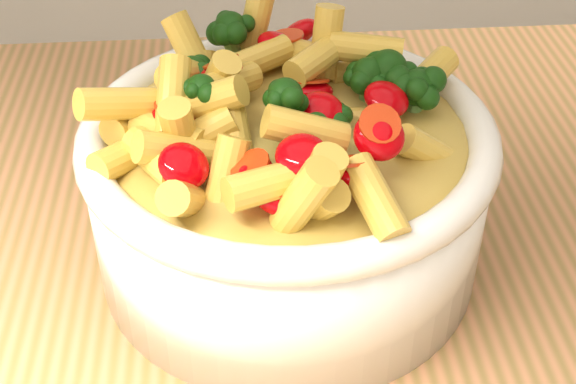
{
  "coord_description": "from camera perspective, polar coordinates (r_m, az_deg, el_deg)",
  "views": [
    {
      "loc": [
        -0.1,
        -0.39,
        1.29
      ],
      "look_at": [
        -0.07,
        0.04,
        0.96
      ],
      "focal_mm": 50.0,
      "sensor_mm": 36.0,
      "label": 1
    }
  ],
  "objects": [
    {
      "name": "pasta_salad",
      "position": [
        0.51,
        0.0,
        6.71
      ],
      "size": [
        0.22,
        0.22,
        0.05
      ],
      "color": "#F6BD4D",
      "rests_on": "serving_bowl"
    },
    {
      "name": "serving_bowl",
      "position": [
        0.55,
        -0.0,
        0.12
      ],
      "size": [
        0.28,
        0.28,
        0.12
      ],
      "color": "white",
      "rests_on": "table"
    }
  ]
}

